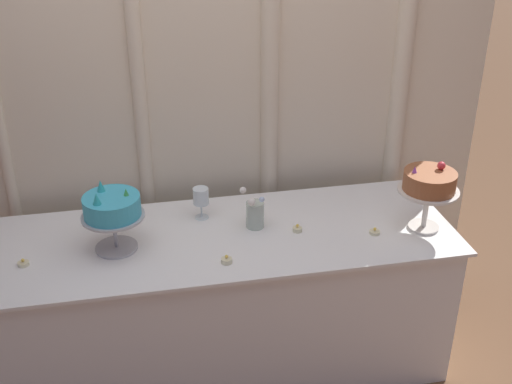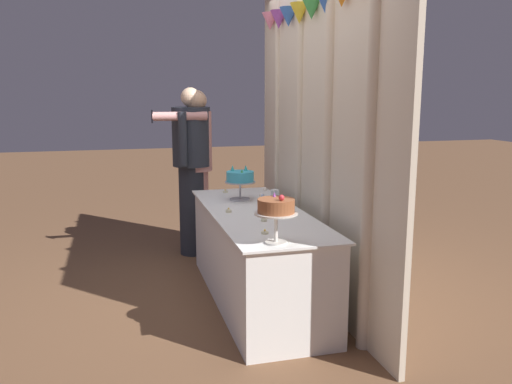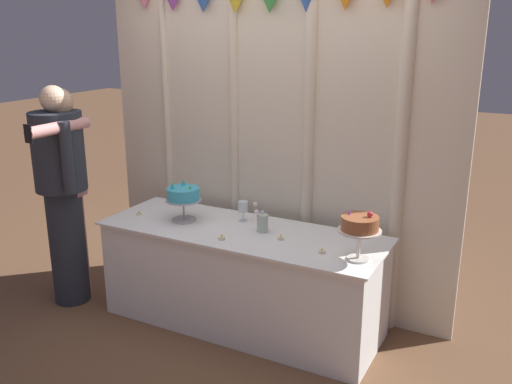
{
  "view_description": "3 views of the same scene",
  "coord_description": "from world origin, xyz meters",
  "views": [
    {
      "loc": [
        -0.34,
        -2.29,
        2.19
      ],
      "look_at": [
        0.16,
        0.18,
        0.88
      ],
      "focal_mm": 45.0,
      "sensor_mm": 36.0,
      "label": 1
    },
    {
      "loc": [
        3.86,
        -0.95,
        1.64
      ],
      "look_at": [
        -0.03,
        0.1,
        0.88
      ],
      "focal_mm": 36.89,
      "sensor_mm": 36.0,
      "label": 2
    },
    {
      "loc": [
        1.79,
        -3.08,
        2.09
      ],
      "look_at": [
        0.13,
        0.08,
        1.03
      ],
      "focal_mm": 39.12,
      "sensor_mm": 36.0,
      "label": 3
    }
  ],
  "objects": [
    {
      "name": "ground_plane",
      "position": [
        0.0,
        0.0,
        0.0
      ],
      "size": [
        24.0,
        24.0,
        0.0
      ],
      "primitive_type": "plane",
      "color": "brown"
    },
    {
      "name": "draped_curtain",
      "position": [
        0.04,
        0.58,
        1.37
      ],
      "size": [
        2.81,
        0.16,
        2.56
      ],
      "color": "beige",
      "rests_on": "ground_plane"
    },
    {
      "name": "cake_table",
      "position": [
        0.0,
        0.1,
        0.36
      ],
      "size": [
        2.03,
        0.72,
        0.73
      ],
      "color": "white",
      "rests_on": "ground_plane"
    },
    {
      "name": "flower_vase",
      "position": [
        0.14,
        0.14,
        0.8
      ],
      "size": [
        0.11,
        0.1,
        0.21
      ],
      "color": "#B2C1B2",
      "rests_on": "cake_table"
    },
    {
      "name": "guest_girl_blue_dress",
      "position": [
        -1.38,
        -0.15,
        0.94
      ],
      "size": [
        0.43,
        0.65,
        1.67
      ],
      "color": "#D6938E",
      "rests_on": "ground_plane"
    },
    {
      "name": "tealight_near_right",
      "position": [
        0.32,
        0.07,
        0.74
      ],
      "size": [
        0.04,
        0.04,
        0.04
      ],
      "color": "beige",
      "rests_on": "cake_table"
    },
    {
      "name": "tealight_far_right",
      "position": [
        0.65,
        -0.02,
        0.74
      ],
      "size": [
        0.05,
        0.05,
        0.03
      ],
      "color": "beige",
      "rests_on": "cake_table"
    },
    {
      "name": "guest_man_dark_suit",
      "position": [
        -1.37,
        -0.2,
        0.92
      ],
      "size": [
        0.52,
        0.52,
        1.69
      ],
      "color": "#282D38",
      "rests_on": "ground_plane"
    },
    {
      "name": "tealight_far_left",
      "position": [
        -0.84,
        0.03,
        0.74
      ],
      "size": [
        0.05,
        0.05,
        0.03
      ],
      "color": "beige",
      "rests_on": "cake_table"
    },
    {
      "name": "cake_display_nearright",
      "position": [
        0.88,
        -0.02,
        0.95
      ],
      "size": [
        0.27,
        0.27,
        0.31
      ],
      "color": "silver",
      "rests_on": "cake_table"
    },
    {
      "name": "wine_glass",
      "position": [
        -0.08,
        0.27,
        0.83
      ],
      "size": [
        0.07,
        0.07,
        0.15
      ],
      "color": "silver",
      "rests_on": "cake_table"
    },
    {
      "name": "tealight_near_left",
      "position": [
        -0.03,
        -0.12,
        0.74
      ],
      "size": [
        0.05,
        0.05,
        0.04
      ],
      "color": "beige",
      "rests_on": "cake_table"
    },
    {
      "name": "cake_display_nearleft",
      "position": [
        -0.47,
        0.08,
        0.91
      ],
      "size": [
        0.26,
        0.26,
        0.3
      ],
      "color": "#B2B2B7",
      "rests_on": "cake_table"
    }
  ]
}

